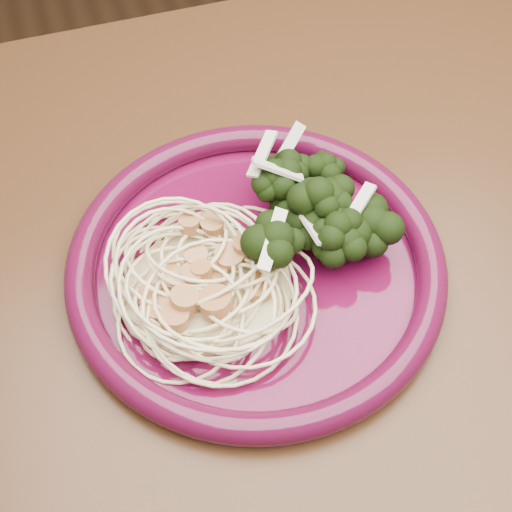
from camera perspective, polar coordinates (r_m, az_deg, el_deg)
name	(u,v)px	position (r m, az deg, el deg)	size (l,w,h in m)	color
dining_table	(155,461)	(0.56, -8.10, -15.92)	(1.20, 0.80, 0.75)	#472814
dinner_plate	(256,264)	(0.51, 0.00, -0.66)	(0.33, 0.33, 0.02)	#4C0826
spaghetti_pile	(205,282)	(0.49, -4.11, -2.07)	(0.12, 0.11, 0.03)	#F5E6A9
scallop_cluster	(202,255)	(0.46, -4.34, 0.10)	(0.11, 0.11, 0.04)	#C2814B
broccoli_pile	(316,219)	(0.51, 4.82, 3.01)	(0.08, 0.13, 0.05)	black
onion_garnish	(319,191)	(0.49, 5.05, 5.17)	(0.06, 0.09, 0.05)	beige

